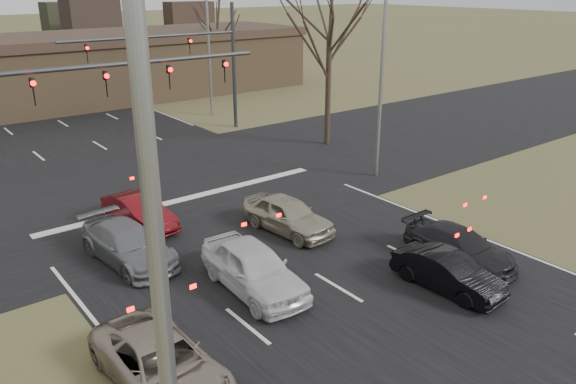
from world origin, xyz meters
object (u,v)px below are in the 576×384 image
streetlight_left (182,357)px  car_silver_suv (161,364)px  car_white_sedan (254,268)px  car_grey_ahead (128,244)px  car_red_ahead (139,212)px  streetlight_right_far (206,37)px  building (56,70)px  mast_arm_near (52,101)px  streetlight_right_near (380,64)px  car_silver_ahead (288,215)px  mast_arm_far (195,54)px  car_charcoal_sedan (459,246)px  car_black_hatch (448,272)px

streetlight_left → car_silver_suv: size_ratio=2.18×
streetlight_left → car_white_sedan: size_ratio=2.22×
car_grey_ahead → car_red_ahead: car_grey_ahead is taller
streetlight_left → streetlight_right_far: same height
streetlight_left → building: bearing=75.6°
mast_arm_near → car_white_sedan: mast_arm_near is taller
streetlight_right_near → car_silver_ahead: bearing=-161.1°
building → streetlight_right_far: size_ratio=4.24×
mast_arm_far → streetlight_left: (-15.01, -27.00, 0.57)m
streetlight_right_near → car_charcoal_sedan: streetlight_right_near is taller
mast_arm_near → car_silver_ahead: size_ratio=2.97×
car_charcoal_sedan → car_silver_ahead: bearing=118.2°
car_silver_suv → car_red_ahead: car_red_ahead is taller
building → mast_arm_near: bearing=-106.1°
streetlight_right_near → car_silver_ahead: (-7.41, -2.54, -4.89)m
streetlight_left → car_black_hatch: bearing=22.9°
building → car_red_ahead: building is taller
car_red_ahead → mast_arm_far: bearing=45.3°
streetlight_right_near → car_white_sedan: streetlight_right_near is taller
building → car_red_ahead: bearing=-100.6°
car_silver_suv → car_white_sedan: size_ratio=1.02×
car_white_sedan → car_black_hatch: car_white_sedan is taller
streetlight_right_far → car_silver_suv: streetlight_right_far is taller
streetlight_right_far → car_silver_ahead: 21.64m
streetlight_right_far → car_red_ahead: size_ratio=2.58×
car_red_ahead → streetlight_right_far: bearing=45.4°
streetlight_right_near → car_red_ahead: streetlight_right_near is taller
building → car_black_hatch: size_ratio=11.62×
car_grey_ahead → car_red_ahead: bearing=52.8°
streetlight_left → car_silver_ahead: 16.13m
streetlight_right_far → car_silver_ahead: bearing=-112.0°
mast_arm_near → car_charcoal_sedan: bearing=-49.1°
car_silver_suv → car_white_sedan: car_white_sedan is taller
streetlight_left → car_red_ahead: bearing=69.3°
mast_arm_far → building: bearing=105.6°
streetlight_left → car_black_hatch: streetlight_left is taller
building → streetlight_right_far: 13.53m
streetlight_right_far → car_silver_suv: 29.86m
streetlight_right_near → mast_arm_far: bearing=101.5°
car_silver_suv → streetlight_left: bearing=-111.9°
streetlight_left → car_black_hatch: size_ratio=2.74×
car_silver_suv → car_grey_ahead: size_ratio=1.01×
car_silver_suv → streetlight_right_far: bearing=56.3°
car_silver_suv → car_red_ahead: (3.50, 9.22, 0.00)m
car_grey_ahead → car_charcoal_sedan: bearing=-44.2°
car_silver_suv → car_grey_ahead: bearing=72.3°
car_charcoal_sedan → car_black_hatch: bearing=-154.3°
mast_arm_near → car_red_ahead: size_ratio=3.12×
building → mast_arm_near: 26.14m
building → car_charcoal_sedan: 36.39m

